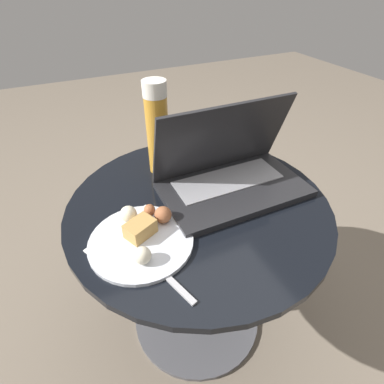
{
  "coord_description": "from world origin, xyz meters",
  "views": [
    {
      "loc": [
        -0.26,
        -0.52,
        1.02
      ],
      "look_at": [
        -0.04,
        -0.04,
        0.6
      ],
      "focal_mm": 28.0,
      "sensor_mm": 36.0,
      "label": 1
    }
  ],
  "objects": [
    {
      "name": "beer_glass",
      "position": [
        -0.03,
        0.18,
        0.66
      ],
      "size": [
        0.06,
        0.06,
        0.26
      ],
      "color": "gold",
      "rests_on": "table"
    },
    {
      "name": "snack_plate",
      "position": [
        -0.17,
        -0.06,
        0.55
      ],
      "size": [
        0.23,
        0.23,
        0.05
      ],
      "color": "silver",
      "rests_on": "table"
    },
    {
      "name": "napkin",
      "position": [
        -0.18,
        -0.06,
        0.54
      ],
      "size": [
        0.23,
        0.2,
        0.0
      ],
      "color": "white",
      "rests_on": "table"
    },
    {
      "name": "ground_plane",
      "position": [
        0.0,
        0.0,
        0.0
      ],
      "size": [
        6.0,
        6.0,
        0.0
      ],
      "primitive_type": "plane",
      "color": "#726656"
    },
    {
      "name": "fork",
      "position": [
        -0.17,
        -0.15,
        0.54
      ],
      "size": [
        0.08,
        0.19,
        0.0
      ],
      "color": "#B2B2B7",
      "rests_on": "table"
    },
    {
      "name": "laptop",
      "position": [
        0.1,
        0.02,
        0.58
      ],
      "size": [
        0.37,
        0.22,
        0.23
      ],
      "color": "#232326",
      "rests_on": "table"
    },
    {
      "name": "table",
      "position": [
        0.0,
        0.0,
        0.35
      ],
      "size": [
        0.66,
        0.66,
        0.53
      ],
      "color": "#515156",
      "rests_on": "ground_plane"
    }
  ]
}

